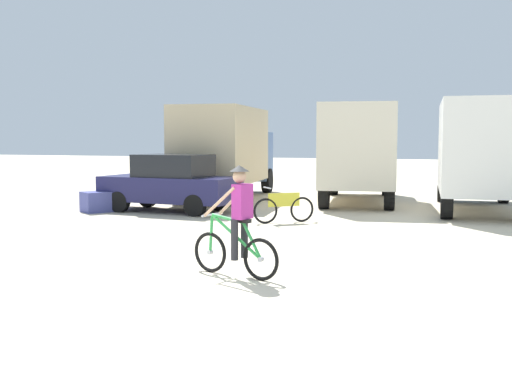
{
  "coord_description": "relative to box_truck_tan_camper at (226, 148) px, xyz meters",
  "views": [
    {
      "loc": [
        4.73,
        -8.19,
        2.25
      ],
      "look_at": [
        0.32,
        4.29,
        1.1
      ],
      "focal_mm": 43.51,
      "sensor_mm": 36.0,
      "label": 1
    }
  ],
  "objects": [
    {
      "name": "box_truck_tan_camper",
      "position": [
        0.0,
        0.0,
        0.0
      ],
      "size": [
        3.11,
        6.97,
        3.35
      ],
      "color": "#CCB78E",
      "rests_on": "ground"
    },
    {
      "name": "box_truck_cream_rv",
      "position": [
        4.94,
        0.24,
        0.0
      ],
      "size": [
        3.32,
        7.02,
        3.35
      ],
      "color": "beige",
      "rests_on": "ground"
    },
    {
      "name": "ground_plane",
      "position": [
        4.06,
        -13.26,
        -1.87
      ],
      "size": [
        120.0,
        120.0,
        0.0
      ],
      "primitive_type": "plane",
      "color": "beige"
    },
    {
      "name": "box_truck_white_box",
      "position": [
        8.93,
        -1.17,
        0.0
      ],
      "size": [
        2.84,
        6.9,
        3.35
      ],
      "color": "white",
      "rests_on": "ground"
    },
    {
      "name": "bicycle_spare",
      "position": [
        4.02,
        -5.76,
        -1.48
      ],
      "size": [
        1.37,
        1.14,
        0.97
      ],
      "color": "black",
      "rests_on": "ground"
    },
    {
      "name": "cyclist_orange_shirt",
      "position": [
        5.2,
        -12.19,
        -1.03
      ],
      "size": [
        1.67,
        0.67,
        1.82
      ],
      "color": "black",
      "rests_on": "ground"
    },
    {
      "name": "sedan_parked",
      "position": [
        0.0,
        -4.46,
        -0.99
      ],
      "size": [
        4.3,
        2.02,
        1.76
      ],
      "color": "#1E1E4C",
      "rests_on": "ground"
    },
    {
      "name": "supply_crate",
      "position": [
        -2.06,
        -5.28,
        -1.56
      ],
      "size": [
        1.14,
        1.18,
        0.62
      ],
      "primitive_type": "cube",
      "rotation": [
        0.0,
        0.0,
        2.54
      ],
      "color": "#4C5199",
      "rests_on": "ground"
    }
  ]
}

